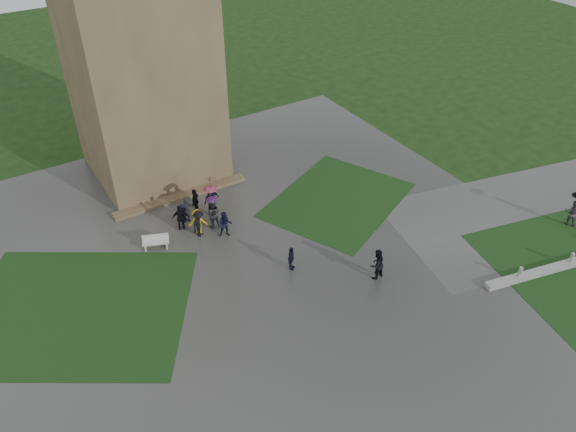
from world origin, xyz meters
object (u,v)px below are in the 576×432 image
tower (137,42)px  pedestrian_path (574,208)px  pedestrian_mid (291,258)px  bench (156,242)px  pedestrian_near (377,264)px

tower → pedestrian_path: tower is taller
pedestrian_mid → bench: bearing=93.0°
tower → pedestrian_near: tower is taller
pedestrian_path → pedestrian_near: bearing=169.2°
bench → pedestrian_mid: bearing=-23.3°
pedestrian_mid → pedestrian_path: pedestrian_path is taller
tower → pedestrian_mid: bearing=-80.4°
bench → pedestrian_path: 24.82m
pedestrian_mid → pedestrian_path: 17.43m
bench → pedestrian_mid: 7.97m
tower → pedestrian_path: bearing=-45.9°
pedestrian_mid → pedestrian_near: 4.61m
pedestrian_path → pedestrian_mid: bearing=161.7°
tower → bench: 12.45m
pedestrian_near → tower: bearing=-77.8°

